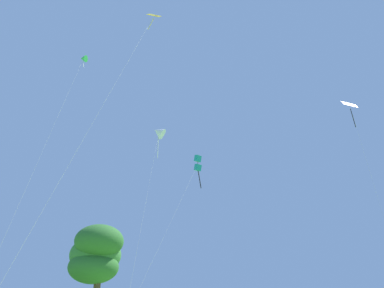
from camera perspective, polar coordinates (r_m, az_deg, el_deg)
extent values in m
cone|color=green|center=(43.36, -17.03, 12.96)|extent=(0.87, 0.84, 0.93)
cylinder|color=silver|center=(42.85, -17.04, 12.16)|extent=(0.28, 0.13, 0.92)
cylinder|color=silver|center=(34.40, -23.08, -1.64)|extent=(0.88, 7.96, 26.47)
cube|color=yellow|center=(33.59, -6.12, 19.83)|extent=(1.26, 0.66, 0.94)
cylinder|color=#3F382D|center=(33.59, -6.12, 19.83)|extent=(0.83, 0.23, 0.44)
cylinder|color=yellow|center=(32.82, -6.60, 18.59)|extent=(0.44, 0.34, 1.42)
cylinder|color=silver|center=(23.36, -14.95, 4.51)|extent=(3.71, 9.64, 24.45)
cone|color=white|center=(43.50, -5.38, 1.91)|extent=(1.94, 1.67, 1.83)
cylinder|color=silver|center=(42.75, -5.47, -0.50)|extent=(0.12, 0.21, 2.77)
cylinder|color=silver|center=(35.54, -7.47, -9.52)|extent=(0.75, 9.91, 19.94)
cube|color=teal|center=(41.24, 0.93, -2.34)|extent=(0.90, 0.93, 0.80)
cube|color=teal|center=(40.85, 0.94, -3.80)|extent=(0.90, 0.93, 0.80)
cylinder|color=#3F382D|center=(41.04, 0.93, -3.07)|extent=(0.05, 0.05, 1.59)
cylinder|color=black|center=(40.34, 1.20, -5.53)|extent=(0.49, 0.26, 2.35)
cylinder|color=silver|center=(34.00, -3.61, -12.75)|extent=(3.69, 11.09, 15.66)
cube|color=pink|center=(47.43, 23.94, 5.83)|extent=(1.72, 1.34, 1.37)
cylinder|color=#3F382D|center=(47.43, 23.94, 5.83)|extent=(1.49, 0.06, 0.57)
cylinder|color=black|center=(46.77, 24.41, 3.84)|extent=(0.36, 0.32, 2.43)
cylinder|color=silver|center=(38.38, 27.13, -5.83)|extent=(1.75, 10.38, 22.97)
cylinder|color=brown|center=(31.43, -14.92, -20.56)|extent=(0.55, 0.55, 5.48)
ellipsoid|color=#2D6628|center=(31.58, -15.51, -18.51)|extent=(4.05, 4.05, 2.59)
ellipsoid|color=#387533|center=(32.12, -15.21, -16.83)|extent=(4.22, 4.22, 3.09)
ellipsoid|color=#2D6628|center=(31.15, -14.64, -14.87)|extent=(3.96, 3.96, 2.72)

